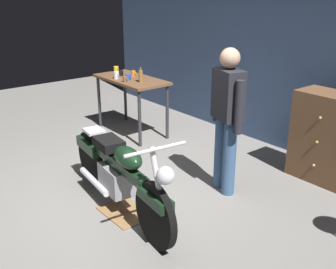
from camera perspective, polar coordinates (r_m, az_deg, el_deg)
ground_plane at (r=4.68m, az=-7.16°, el=-9.21°), size 12.00×12.00×0.00m
back_wall at (r=6.05m, az=15.77°, el=12.56°), size 8.00×0.12×3.10m
workbench at (r=6.51m, az=-5.19°, el=6.90°), size 1.30×0.64×0.90m
motorcycle at (r=4.30m, az=-6.98°, el=-5.24°), size 2.18×0.60×1.00m
person_standing at (r=4.57m, az=8.26°, el=2.70°), size 0.55×0.32×1.67m
wooden_dresser at (r=5.28m, az=21.44°, el=-0.43°), size 0.80×0.47×1.10m
drip_tray at (r=4.45m, az=-6.04°, el=-10.78°), size 0.56×0.40×0.01m
mug_brown_stoneware at (r=6.22m, az=-6.00°, el=7.72°), size 0.10×0.07×0.09m
mug_black_matte at (r=6.66m, az=-6.58°, el=8.56°), size 0.10×0.07×0.09m
mug_orange_travel at (r=6.62m, az=-4.87°, el=8.52°), size 0.11×0.07×0.09m
mug_blue_enamel at (r=6.36m, az=-5.58°, el=8.02°), size 0.12×0.09×0.09m
mug_white_ceramic at (r=6.45m, az=-7.23°, el=8.24°), size 0.12×0.08×0.11m
mug_yellow_tall at (r=6.99m, az=-7.28°, el=9.08°), size 0.11×0.08×0.09m
bottle at (r=6.18m, az=-3.85°, el=8.20°), size 0.06×0.06×0.24m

